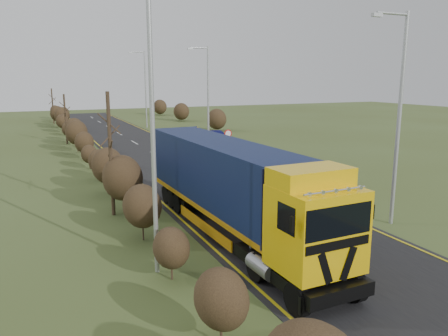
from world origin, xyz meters
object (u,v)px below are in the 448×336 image
at_px(lorry, 231,184).
at_px(car_blue_sedan, 212,137).
at_px(speed_sign, 228,138).
at_px(streetlight_near, 398,111).
at_px(car_red_hatchback, 254,151).

xyz_separation_m(lorry, car_blue_sedan, (9.76, 25.49, -1.64)).
bearing_deg(speed_sign, lorry, -114.32).
relative_size(car_blue_sedan, streetlight_near, 0.43).
bearing_deg(lorry, speed_sign, 63.89).
height_order(lorry, speed_sign, lorry).
height_order(streetlight_near, speed_sign, streetlight_near).
height_order(lorry, streetlight_near, streetlight_near).
bearing_deg(streetlight_near, speed_sign, 89.29).
relative_size(car_red_hatchback, streetlight_near, 0.43).
xyz_separation_m(lorry, car_red_hatchback, (9.48, 15.66, -1.62)).
bearing_deg(car_red_hatchback, lorry, 63.03).
height_order(lorry, car_blue_sedan, lorry).
height_order(car_blue_sedan, speed_sign, speed_sign).
distance_m(lorry, car_blue_sedan, 27.35).
relative_size(streetlight_near, speed_sign, 3.89).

